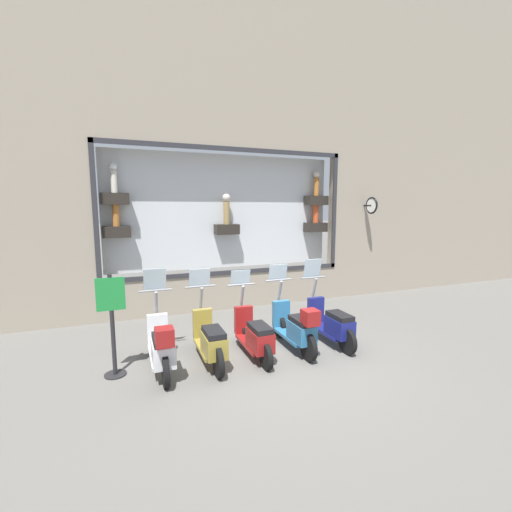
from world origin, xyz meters
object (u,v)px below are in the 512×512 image
(scooter_red_2, at_px, (255,335))
(shop_sign_post, at_px, (112,322))
(scooter_teal_1, at_px, (296,327))
(scooter_olive_3, at_px, (210,340))
(scooter_navy_0, at_px, (331,323))
(scooter_white_4, at_px, (162,346))

(scooter_red_2, distance_m, shop_sign_post, 2.54)
(scooter_teal_1, bearing_deg, scooter_olive_3, 88.02)
(scooter_navy_0, xyz_separation_m, scooter_red_2, (-0.01, 1.72, -0.02))
(scooter_white_4, bearing_deg, scooter_teal_1, -90.01)
(scooter_white_4, relative_size, shop_sign_post, 1.03)
(scooter_navy_0, xyz_separation_m, shop_sign_post, (0.15, 4.19, 0.51))
(scooter_red_2, xyz_separation_m, scooter_white_4, (-0.05, 1.72, 0.06))
(scooter_teal_1, relative_size, shop_sign_post, 1.04)
(scooter_teal_1, relative_size, scooter_olive_3, 1.00)
(shop_sign_post, bearing_deg, scooter_white_4, -105.10)
(scooter_olive_3, bearing_deg, shop_sign_post, 84.85)
(scooter_white_4, height_order, shop_sign_post, shop_sign_post)
(scooter_navy_0, height_order, scooter_white_4, scooter_white_4)
(shop_sign_post, bearing_deg, scooter_teal_1, -93.52)
(shop_sign_post, bearing_deg, scooter_red_2, -93.55)
(scooter_teal_1, height_order, shop_sign_post, shop_sign_post)
(scooter_navy_0, relative_size, scooter_teal_1, 1.00)
(scooter_olive_3, bearing_deg, scooter_teal_1, -91.98)
(scooter_teal_1, bearing_deg, scooter_red_2, 86.55)
(scooter_teal_1, distance_m, shop_sign_post, 3.37)
(scooter_teal_1, distance_m, scooter_red_2, 0.86)
(scooter_teal_1, height_order, scooter_olive_3, scooter_olive_3)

